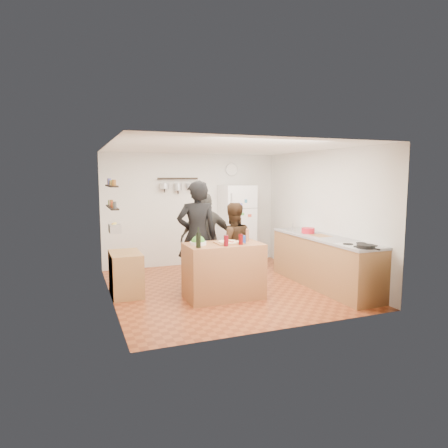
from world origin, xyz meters
name	(u,v)px	position (x,y,z in m)	size (l,w,h in m)	color
room_shell	(218,217)	(0.00, 0.39, 1.25)	(4.20, 4.20, 4.20)	brown
prep_island	(224,271)	(-0.25, -0.53, 0.46)	(1.25, 0.72, 0.91)	#8F5E34
pizza_board	(229,243)	(-0.17, -0.55, 0.92)	(0.42, 0.34, 0.02)	#975F37
pizza	(229,242)	(-0.17, -0.55, 0.94)	(0.34, 0.34, 0.02)	#D0B889
salad_bowl	(198,243)	(-0.67, -0.48, 0.94)	(0.26, 0.26, 0.05)	white
wine_bottle	(198,240)	(-0.75, -0.75, 1.03)	(0.08, 0.08, 0.23)	black
wine_glass_near	(226,241)	(-0.30, -0.77, 1.00)	(0.07, 0.07, 0.18)	#5B070F
wine_glass_far	(241,239)	(-0.03, -0.73, 1.00)	(0.07, 0.07, 0.17)	#580807
pepper_mill	(247,236)	(0.20, -0.48, 1.00)	(0.05, 0.05, 0.17)	#935B3D
salt_canister	(243,240)	(0.05, -0.65, 0.98)	(0.08, 0.08, 0.13)	navy
person_left	(197,236)	(-0.53, 0.03, 0.97)	(0.71, 0.46, 1.94)	black
person_center	(233,246)	(0.09, -0.09, 0.77)	(0.75, 0.58, 1.54)	black
person_back	(207,238)	(-0.20, 0.48, 0.85)	(0.99, 0.41, 1.69)	#312F2C
counter_run	(324,262)	(1.70, -0.55, 0.45)	(0.63, 2.63, 0.90)	#9E7042
stove_top	(360,246)	(1.70, -1.50, 0.91)	(0.60, 0.62, 0.02)	white
skillet	(366,246)	(1.60, -1.75, 0.95)	(0.27, 0.27, 0.05)	black
sink	(299,231)	(1.70, 0.30, 0.92)	(0.50, 0.80, 0.03)	silver
cutting_board	(320,236)	(1.70, -0.41, 0.91)	(0.30, 0.40, 0.02)	olive
red_bowl	(308,231)	(1.65, -0.09, 0.97)	(0.25, 0.25, 0.10)	red
fridge	(237,225)	(0.95, 1.75, 0.90)	(0.70, 0.68, 1.80)	white
wall_clock	(231,170)	(0.95, 2.08, 2.15)	(0.30, 0.30, 0.03)	silver
spice_shelf_lower	(112,207)	(-1.93, 0.20, 1.50)	(0.12, 1.00, 0.03)	black
spice_shelf_upper	(111,186)	(-1.93, 0.20, 1.85)	(0.12, 1.00, 0.03)	black
produce_basket	(115,228)	(-1.90, 0.20, 1.15)	(0.18, 0.35, 0.14)	silver
side_table	(126,274)	(-1.74, 0.21, 0.36)	(0.50, 0.80, 0.73)	#AB8047
pot_rack	(178,179)	(-0.35, 2.00, 1.95)	(0.90, 0.04, 0.04)	black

